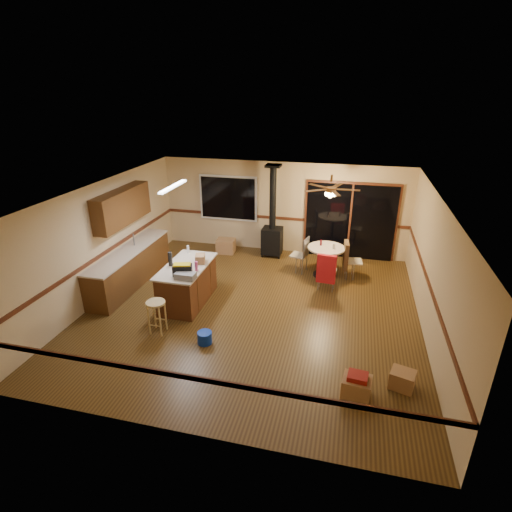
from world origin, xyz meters
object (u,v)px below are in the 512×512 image
(chair_left, at_px, (303,251))
(chair_right, at_px, (347,255))
(kitchen_island, at_px, (188,284))
(chair_near, at_px, (326,269))
(dining_table, at_px, (326,256))
(wood_stove, at_px, (272,231))
(toolbox_grey, at_px, (185,276))
(blue_bucket, at_px, (205,338))
(box_under_window, at_px, (226,246))
(bar_stool, at_px, (157,317))
(box_corner_b, at_px, (402,380))
(box_corner_a, at_px, (356,387))
(toolbox_black, at_px, (182,270))

(chair_left, relative_size, chair_right, 0.74)
(kitchen_island, xyz_separation_m, chair_left, (2.29, 2.17, 0.14))
(chair_near, xyz_separation_m, chair_right, (0.44, 0.91, 0.00))
(dining_table, distance_m, chair_near, 0.89)
(kitchen_island, xyz_separation_m, wood_stove, (1.30, 3.05, 0.28))
(toolbox_grey, distance_m, chair_near, 3.29)
(blue_bucket, height_order, box_under_window, box_under_window)
(bar_stool, distance_m, chair_right, 4.90)
(box_corner_b, bearing_deg, dining_table, 111.92)
(chair_right, relative_size, box_corner_a, 1.59)
(chair_near, bearing_deg, toolbox_black, -149.85)
(kitchen_island, bearing_deg, toolbox_grey, -68.16)
(wood_stove, distance_m, box_corner_b, 5.81)
(box_under_window, xyz_separation_m, box_corner_a, (3.78, -5.11, -0.04))
(box_corner_a, bearing_deg, box_under_window, 126.48)
(blue_bucket, bearing_deg, box_corner_b, -6.21)
(toolbox_black, height_order, blue_bucket, toolbox_black)
(chair_near, bearing_deg, chair_left, 125.34)
(dining_table, xyz_separation_m, box_corner_b, (1.56, -3.89, -0.38))
(chair_left, relative_size, box_corner_b, 1.37)
(dining_table, distance_m, box_under_window, 3.07)
(toolbox_black, relative_size, box_corner_b, 1.04)
(wood_stove, bearing_deg, chair_right, -23.82)
(dining_table, bearing_deg, blue_bucket, -119.37)
(wood_stove, distance_m, toolbox_black, 3.70)
(toolbox_black, height_order, chair_left, toolbox_black)
(dining_table, relative_size, chair_left, 1.82)
(toolbox_grey, height_order, dining_table, toolbox_grey)
(wood_stove, distance_m, bar_stool, 4.57)
(wood_stove, height_order, chair_near, wood_stove)
(box_corner_b, bearing_deg, chair_right, 104.94)
(toolbox_black, relative_size, bar_stool, 0.57)
(toolbox_grey, distance_m, box_corner_b, 4.44)
(toolbox_black, bearing_deg, bar_stool, -105.04)
(blue_bucket, distance_m, chair_right, 4.35)
(blue_bucket, distance_m, chair_left, 3.86)
(chair_near, bearing_deg, box_corner_b, -63.76)
(chair_left, xyz_separation_m, box_corner_b, (2.16, -3.96, -0.44))
(bar_stool, relative_size, dining_table, 0.73)
(dining_table, bearing_deg, box_corner_b, -68.08)
(chair_left, bearing_deg, bar_stool, -124.81)
(chair_right, bearing_deg, toolbox_black, -142.00)
(bar_stool, bearing_deg, kitchen_island, 85.04)
(toolbox_black, distance_m, dining_table, 3.79)
(wood_stove, bearing_deg, bar_stool, -108.05)
(kitchen_island, height_order, chair_left, chair_left)
(wood_stove, xyz_separation_m, toolbox_black, (-1.19, -3.50, 0.28))
(toolbox_grey, xyz_separation_m, box_corner_b, (4.20, -1.19, -0.81))
(dining_table, xyz_separation_m, chair_right, (0.52, 0.03, 0.06))
(bar_stool, bearing_deg, chair_near, 38.98)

